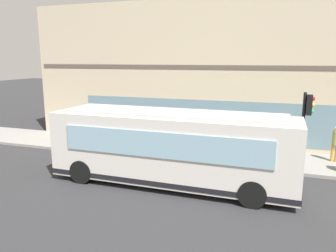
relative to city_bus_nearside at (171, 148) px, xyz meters
The scene contains 10 objects.
ground 1.63m from the city_bus_nearside, 74.14° to the right, with size 120.00×120.00×0.00m, color #2D2D30.
sidewalk_curb 4.75m from the city_bus_nearside, ahead, with size 3.53×40.00×0.15m, color gray.
building_corner 11.09m from the city_bus_nearside, ahead, with size 9.04×23.73×8.52m.
city_bus_nearside is the anchor object (origin of this frame).
traffic_light_near_corner 6.24m from the city_bus_nearside, 59.08° to the right, with size 0.32×0.49×3.57m.
fire_hydrant 4.20m from the city_bus_nearside, ahead, with size 0.35×0.35×0.74m.
pedestrian_near_building_entrance 5.69m from the city_bus_nearside, 30.51° to the left, with size 0.32×0.32×1.55m.
pedestrian_near_hydrant 8.53m from the city_bus_nearside, 53.29° to the right, with size 0.32×0.32×1.78m.
pedestrian_by_light_pole 7.41m from the city_bus_nearside, 49.67° to the left, with size 0.32×0.32×1.82m.
pedestrian_walking_along_curb 9.17m from the city_bus_nearside, 56.15° to the left, with size 0.32×0.32×1.76m.
Camera 1 is at (-12.44, -3.63, 5.16)m, focal length 34.95 mm.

